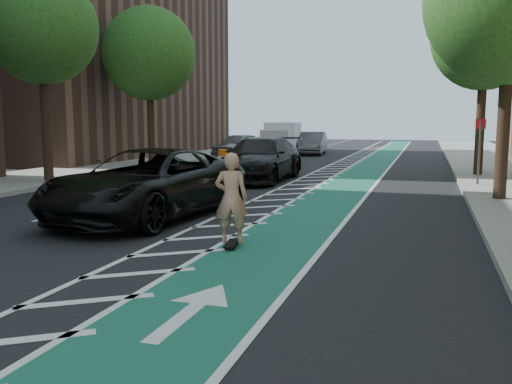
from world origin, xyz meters
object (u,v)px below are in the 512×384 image
at_px(suv_near, 148,184).
at_px(suv_far, 260,159).
at_px(skateboarder, 231,198).
at_px(barrel_a, 164,179).

xyz_separation_m(suv_near, suv_far, (0.17, 8.92, 0.01)).
xyz_separation_m(skateboarder, suv_near, (-3.10, 2.41, -0.11)).
distance_m(skateboarder, barrel_a, 8.18).
relative_size(suv_near, barrel_a, 6.10).
height_order(suv_far, barrel_a, suv_far).
bearing_deg(suv_near, barrel_a, 118.73).
bearing_deg(barrel_a, suv_near, -67.50).
bearing_deg(skateboarder, suv_near, -48.03).
distance_m(suv_far, barrel_a, 5.13).
relative_size(skateboarder, suv_near, 0.28).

